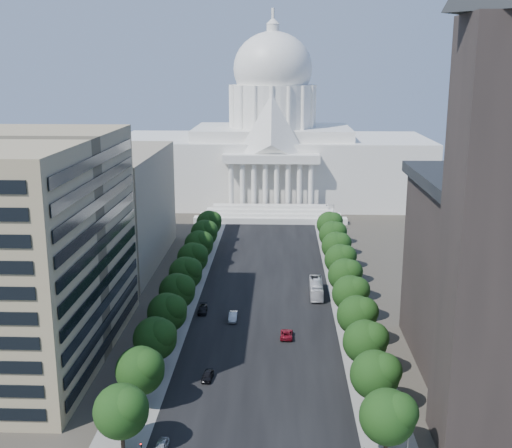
# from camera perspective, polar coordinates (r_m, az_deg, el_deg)

# --- Properties ---
(road_asphalt) EXTENTS (30.00, 260.00, 0.01)m
(road_asphalt) POSITION_cam_1_polar(r_m,az_deg,el_deg) (164.14, 0.93, -4.56)
(road_asphalt) COLOR black
(road_asphalt) RESTS_ON ground
(sidewalk_left) EXTENTS (8.00, 260.00, 0.02)m
(sidewalk_left) POSITION_cam_1_polar(r_m,az_deg,el_deg) (165.63, -5.67, -4.45)
(sidewalk_left) COLOR gray
(sidewalk_left) RESTS_ON ground
(sidewalk_right) EXTENTS (8.00, 260.00, 0.02)m
(sidewalk_right) POSITION_cam_1_polar(r_m,az_deg,el_deg) (164.84, 7.57, -4.60)
(sidewalk_right) COLOR gray
(sidewalk_right) RESTS_ON ground
(capitol) EXTENTS (120.00, 56.00, 73.00)m
(capitol) POSITION_cam_1_polar(r_m,az_deg,el_deg) (252.66, 1.45, 6.59)
(capitol) COLOR white
(capitol) RESTS_ON ground
(office_block_left_far) EXTENTS (38.00, 52.00, 30.00)m
(office_block_left_far) POSITION_cam_1_polar(r_m,az_deg,el_deg) (177.38, -14.67, 1.41)
(office_block_left_far) COLOR gray
(office_block_left_far) RESTS_ON ground
(tree_l_a) EXTENTS (7.79, 7.60, 9.97)m
(tree_l_a) POSITION_cam_1_polar(r_m,az_deg,el_deg) (92.23, -11.73, -15.89)
(tree_l_a) COLOR #33261C
(tree_l_a) RESTS_ON ground
(tree_l_b) EXTENTS (7.79, 7.60, 9.97)m
(tree_l_b) POSITION_cam_1_polar(r_m,az_deg,el_deg) (102.52, -10.12, -12.61)
(tree_l_b) COLOR #33261C
(tree_l_b) RESTS_ON ground
(tree_l_c) EXTENTS (7.79, 7.60, 9.97)m
(tree_l_c) POSITION_cam_1_polar(r_m,az_deg,el_deg) (113.16, -8.83, -9.94)
(tree_l_c) COLOR #33261C
(tree_l_c) RESTS_ON ground
(tree_l_d) EXTENTS (7.79, 7.60, 9.97)m
(tree_l_d) POSITION_cam_1_polar(r_m,az_deg,el_deg) (124.04, -7.78, -7.72)
(tree_l_d) COLOR #33261C
(tree_l_d) RESTS_ON ground
(tree_l_e) EXTENTS (7.79, 7.60, 9.97)m
(tree_l_e) POSITION_cam_1_polar(r_m,az_deg,el_deg) (135.11, -6.91, -5.86)
(tree_l_e) COLOR #33261C
(tree_l_e) RESTS_ON ground
(tree_l_f) EXTENTS (7.79, 7.60, 9.97)m
(tree_l_f) POSITION_cam_1_polar(r_m,az_deg,el_deg) (146.33, -6.18, -4.29)
(tree_l_f) COLOR #33261C
(tree_l_f) RESTS_ON ground
(tree_l_g) EXTENTS (7.79, 7.60, 9.97)m
(tree_l_g) POSITION_cam_1_polar(r_m,az_deg,el_deg) (157.66, -5.55, -2.94)
(tree_l_g) COLOR #33261C
(tree_l_g) RESTS_ON ground
(tree_l_h) EXTENTS (7.79, 7.60, 9.97)m
(tree_l_h) POSITION_cam_1_polar(r_m,az_deg,el_deg) (169.09, -5.01, -1.77)
(tree_l_h) COLOR #33261C
(tree_l_h) RESTS_ON ground
(tree_l_i) EXTENTS (7.79, 7.60, 9.97)m
(tree_l_i) POSITION_cam_1_polar(r_m,az_deg,el_deg) (180.59, -4.54, -0.75)
(tree_l_i) COLOR #33261C
(tree_l_i) RESTS_ON ground
(tree_l_j) EXTENTS (7.79, 7.60, 9.97)m
(tree_l_j) POSITION_cam_1_polar(r_m,az_deg,el_deg) (192.15, -4.13, 0.15)
(tree_l_j) COLOR #33261C
(tree_l_j) RESTS_ON ground
(tree_r_a) EXTENTS (7.79, 7.60, 9.97)m
(tree_r_a) POSITION_cam_1_polar(r_m,az_deg,el_deg) (91.02, 11.85, -16.33)
(tree_r_a) COLOR #33261C
(tree_r_a) RESTS_ON ground
(tree_r_b) EXTENTS (7.79, 7.60, 9.97)m
(tree_r_b) POSITION_cam_1_polar(r_m,az_deg,el_deg) (101.44, 10.73, -12.94)
(tree_r_b) COLOR #33261C
(tree_r_b) RESTS_ON ground
(tree_r_c) EXTENTS (7.79, 7.60, 9.97)m
(tree_r_c) POSITION_cam_1_polar(r_m,az_deg,el_deg) (112.17, 9.84, -10.20)
(tree_r_c) COLOR #33261C
(tree_r_c) RESTS_ON ground
(tree_r_d) EXTENTS (7.79, 7.60, 9.97)m
(tree_r_d) POSITION_cam_1_polar(r_m,az_deg,el_deg) (123.14, 9.12, -7.94)
(tree_r_d) COLOR #33261C
(tree_r_d) RESTS_ON ground
(tree_r_e) EXTENTS (7.79, 7.60, 9.97)m
(tree_r_e) POSITION_cam_1_polar(r_m,az_deg,el_deg) (134.29, 8.53, -6.04)
(tree_r_e) COLOR #33261C
(tree_r_e) RESTS_ON ground
(tree_r_f) EXTENTS (7.79, 7.60, 9.97)m
(tree_r_f) POSITION_cam_1_polar(r_m,az_deg,el_deg) (145.57, 8.03, -4.44)
(tree_r_f) COLOR #33261C
(tree_r_f) RESTS_ON ground
(tree_r_g) EXTENTS (7.79, 7.60, 9.97)m
(tree_r_g) POSITION_cam_1_polar(r_m,az_deg,el_deg) (156.96, 7.60, -3.08)
(tree_r_g) COLOR #33261C
(tree_r_g) RESTS_ON ground
(tree_r_h) EXTENTS (7.79, 7.60, 9.97)m
(tree_r_h) POSITION_cam_1_polar(r_m,az_deg,el_deg) (168.43, 7.24, -1.89)
(tree_r_h) COLOR #33261C
(tree_r_h) RESTS_ON ground
(tree_r_i) EXTENTS (7.79, 7.60, 9.97)m
(tree_r_i) POSITION_cam_1_polar(r_m,az_deg,el_deg) (179.97, 6.92, -0.86)
(tree_r_i) COLOR #33261C
(tree_r_i) RESTS_ON ground
(tree_r_j) EXTENTS (7.79, 7.60, 9.97)m
(tree_r_j) POSITION_cam_1_polar(r_m,az_deg,el_deg) (191.57, 6.64, 0.05)
(tree_r_j) COLOR #33261C
(tree_r_j) RESTS_ON ground
(streetlight_a) EXTENTS (2.61, 0.44, 9.00)m
(streetlight_a) POSITION_cam_1_polar(r_m,az_deg,el_deg) (90.08, 13.05, -17.20)
(streetlight_a) COLOR gray
(streetlight_a) RESTS_ON ground
(streetlight_b) EXTENTS (2.61, 0.44, 9.00)m
(streetlight_b) POSITION_cam_1_polar(r_m,az_deg,el_deg) (111.92, 10.69, -10.65)
(streetlight_b) COLOR gray
(streetlight_b) RESTS_ON ground
(streetlight_c) EXTENTS (2.61, 0.44, 9.00)m
(streetlight_c) POSITION_cam_1_polar(r_m,az_deg,el_deg) (134.87, 9.18, -6.27)
(streetlight_c) COLOR gray
(streetlight_c) RESTS_ON ground
(streetlight_d) EXTENTS (2.61, 0.44, 9.00)m
(streetlight_d) POSITION_cam_1_polar(r_m,az_deg,el_deg) (158.43, 8.12, -3.17)
(streetlight_d) COLOR gray
(streetlight_d) RESTS_ON ground
(streetlight_e) EXTENTS (2.61, 0.44, 9.00)m
(streetlight_e) POSITION_cam_1_polar(r_m,az_deg,el_deg) (182.38, 7.35, -0.88)
(streetlight_e) COLOR gray
(streetlight_e) RESTS_ON ground
(streetlight_f) EXTENTS (2.61, 0.44, 9.00)m
(streetlight_f) POSITION_cam_1_polar(r_m,az_deg,el_deg) (206.58, 6.76, 0.88)
(streetlight_f) COLOR gray
(streetlight_f) RESTS_ON ground
(car_dark_a) EXTENTS (2.03, 4.33, 1.43)m
(car_dark_a) POSITION_cam_1_polar(r_m,az_deg,el_deg) (112.07, -4.33, -13.30)
(car_dark_a) COLOR black
(car_dark_a) RESTS_ON ground
(car_silver) EXTENTS (1.82, 5.03, 1.65)m
(car_silver) POSITION_cam_1_polar(r_m,az_deg,el_deg) (135.74, -2.06, -8.22)
(car_silver) COLOR #A9ADB1
(car_silver) RESTS_ON ground
(car_red) EXTENTS (2.55, 5.27, 1.44)m
(car_red) POSITION_cam_1_polar(r_m,az_deg,el_deg) (127.63, 2.73, -9.75)
(car_red) COLOR maroon
(car_red) RESTS_ON ground
(car_dark_b) EXTENTS (2.15, 4.92, 1.41)m
(car_dark_b) POSITION_cam_1_polar(r_m,az_deg,el_deg) (140.09, -4.77, -7.59)
(car_dark_b) COLOR black
(car_dark_b) RESTS_ON ground
(car_parked) EXTENTS (2.06, 4.38, 1.45)m
(car_parked) POSITION_cam_1_polar(r_m,az_deg,el_deg) (94.42, -8.46, -19.04)
(car_parked) COLOR #AFB2B7
(car_parked) RESTS_ON ground
(city_bus) EXTENTS (3.02, 12.22, 3.39)m
(city_bus) POSITION_cam_1_polar(r_m,az_deg,el_deg) (150.16, 5.37, -5.71)
(city_bus) COLOR silver
(city_bus) RESTS_ON ground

